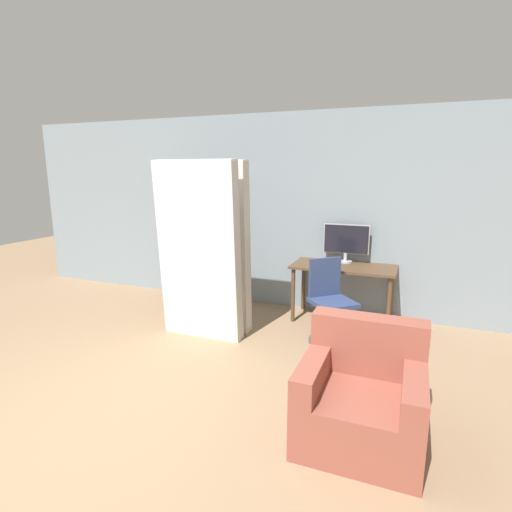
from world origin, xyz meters
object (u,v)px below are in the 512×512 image
at_px(monitor, 346,241).
at_px(office_chair, 330,308).
at_px(mattress_far, 211,248).
at_px(bookshelf, 186,236).
at_px(armchair, 362,397).
at_px(mattress_near, 199,252).

bearing_deg(monitor, office_chair, -90.48).
xyz_separation_m(office_chair, mattress_far, (-1.43, -0.16, 0.63)).
relative_size(bookshelf, mattress_far, 0.96).
bearing_deg(office_chair, bookshelf, 159.82).
distance_m(office_chair, armchair, 1.71).
bearing_deg(armchair, bookshelf, 139.97).
relative_size(mattress_far, armchair, 2.41).
height_order(office_chair, mattress_far, mattress_far).
xyz_separation_m(office_chair, bookshelf, (-2.42, 0.89, 0.55)).
distance_m(mattress_far, armchair, 2.56).
relative_size(office_chair, mattress_near, 0.46).
distance_m(office_chair, bookshelf, 2.64).
distance_m(monitor, mattress_far, 1.78).
bearing_deg(mattress_near, bookshelf, 126.75).
height_order(monitor, mattress_far, mattress_far).
distance_m(bookshelf, mattress_far, 1.45).
xyz_separation_m(mattress_near, armchair, (1.98, -1.17, -0.71)).
height_order(monitor, bookshelf, bookshelf).
bearing_deg(mattress_near, armchair, -30.55).
xyz_separation_m(monitor, bookshelf, (-2.43, 0.00, -0.09)).
relative_size(monitor, mattress_near, 0.29).
bearing_deg(monitor, mattress_far, -143.82).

